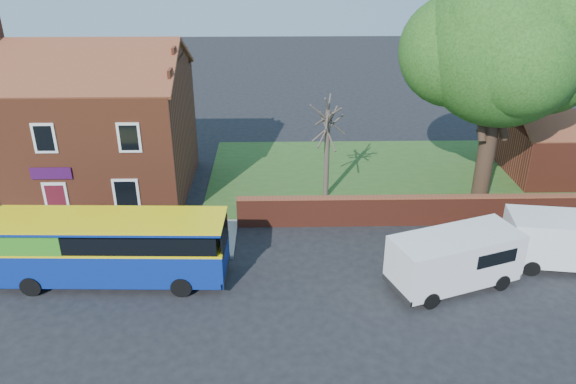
{
  "coord_description": "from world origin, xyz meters",
  "views": [
    {
      "loc": [
        4.03,
        -17.8,
        13.75
      ],
      "look_at": [
        4.5,
        5.0,
        2.85
      ],
      "focal_mm": 35.0,
      "sensor_mm": 36.0,
      "label": 1
    }
  ],
  "objects_px": {
    "bus": "(103,246)",
    "van_far": "(571,240)",
    "van_near": "(455,258)",
    "large_tree": "(503,49)"
  },
  "relations": [
    {
      "from": "van_far",
      "to": "large_tree",
      "type": "height_order",
      "value": "large_tree"
    },
    {
      "from": "bus",
      "to": "van_far",
      "type": "height_order",
      "value": "bus"
    },
    {
      "from": "bus",
      "to": "van_far",
      "type": "xyz_separation_m",
      "value": [
        20.09,
        0.7,
        -0.35
      ]
    },
    {
      "from": "van_near",
      "to": "large_tree",
      "type": "bearing_deg",
      "value": 44.88
    },
    {
      "from": "bus",
      "to": "large_tree",
      "type": "relative_size",
      "value": 0.78
    },
    {
      "from": "bus",
      "to": "large_tree",
      "type": "height_order",
      "value": "large_tree"
    },
    {
      "from": "van_near",
      "to": "van_far",
      "type": "height_order",
      "value": "van_near"
    },
    {
      "from": "van_near",
      "to": "van_far",
      "type": "distance_m",
      "value": 5.68
    },
    {
      "from": "bus",
      "to": "van_near",
      "type": "height_order",
      "value": "bus"
    },
    {
      "from": "bus",
      "to": "van_near",
      "type": "bearing_deg",
      "value": -1.05
    }
  ]
}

